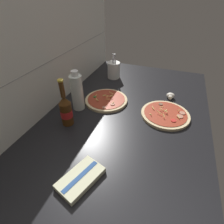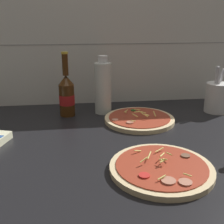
{
  "view_description": "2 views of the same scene",
  "coord_description": "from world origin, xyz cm",
  "px_view_note": "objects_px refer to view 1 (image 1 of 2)",
  "views": [
    {
      "loc": [
        -76.91,
        -19.66,
        64.12
      ],
      "look_at": [
        -2.19,
        7.97,
        5.69
      ],
      "focal_mm": 28.0,
      "sensor_mm": 36.0,
      "label": 1
    },
    {
      "loc": [
        -12.18,
        -83.96,
        41.06
      ],
      "look_at": [
        0.42,
        12.1,
        8.57
      ],
      "focal_mm": 45.0,
      "sensor_mm": 36.0,
      "label": 2
    }
  ],
  "objects_px": {
    "pizza_far": "(106,100)",
    "oil_bottle": "(77,92)",
    "dish_towel": "(81,178)",
    "pizza_near": "(165,114)",
    "utensil_crock": "(114,70)",
    "beer_bottle": "(66,110)",
    "mushroom_left": "(171,96)"
  },
  "relations": [
    {
      "from": "beer_bottle",
      "to": "mushroom_left",
      "type": "bearing_deg",
      "value": -47.17
    },
    {
      "from": "oil_bottle",
      "to": "utensil_crock",
      "type": "relative_size",
      "value": 1.23
    },
    {
      "from": "beer_bottle",
      "to": "dish_towel",
      "type": "xyz_separation_m",
      "value": [
        -0.28,
        -0.23,
        -0.08
      ]
    },
    {
      "from": "pizza_far",
      "to": "utensil_crock",
      "type": "height_order",
      "value": "utensil_crock"
    },
    {
      "from": "utensil_crock",
      "to": "pizza_near",
      "type": "bearing_deg",
      "value": -129.99
    },
    {
      "from": "pizza_far",
      "to": "beer_bottle",
      "type": "xyz_separation_m",
      "value": [
        -0.28,
        0.11,
        0.08
      ]
    },
    {
      "from": "pizza_far",
      "to": "oil_bottle",
      "type": "distance_m",
      "value": 0.21
    },
    {
      "from": "dish_towel",
      "to": "oil_bottle",
      "type": "bearing_deg",
      "value": 29.69
    },
    {
      "from": "mushroom_left",
      "to": "pizza_far",
      "type": "bearing_deg",
      "value": 115.27
    },
    {
      "from": "mushroom_left",
      "to": "dish_towel",
      "type": "xyz_separation_m",
      "value": [
        -0.75,
        0.27,
        -0.01
      ]
    },
    {
      "from": "pizza_far",
      "to": "oil_bottle",
      "type": "xyz_separation_m",
      "value": [
        -0.13,
        0.13,
        0.1
      ]
    },
    {
      "from": "beer_bottle",
      "to": "oil_bottle",
      "type": "bearing_deg",
      "value": 6.05
    },
    {
      "from": "beer_bottle",
      "to": "dish_towel",
      "type": "bearing_deg",
      "value": -140.7
    },
    {
      "from": "pizza_near",
      "to": "oil_bottle",
      "type": "relative_size",
      "value": 1.14
    },
    {
      "from": "utensil_crock",
      "to": "beer_bottle",
      "type": "bearing_deg",
      "value": 176.73
    },
    {
      "from": "oil_bottle",
      "to": "dish_towel",
      "type": "distance_m",
      "value": 0.51
    },
    {
      "from": "oil_bottle",
      "to": "pizza_far",
      "type": "bearing_deg",
      "value": -44.83
    },
    {
      "from": "pizza_far",
      "to": "mushroom_left",
      "type": "distance_m",
      "value": 0.43
    },
    {
      "from": "pizza_far",
      "to": "utensil_crock",
      "type": "relative_size",
      "value": 1.38
    },
    {
      "from": "mushroom_left",
      "to": "utensil_crock",
      "type": "height_order",
      "value": "utensil_crock"
    },
    {
      "from": "utensil_crock",
      "to": "dish_towel",
      "type": "relative_size",
      "value": 0.97
    },
    {
      "from": "mushroom_left",
      "to": "utensil_crock",
      "type": "relative_size",
      "value": 0.28
    },
    {
      "from": "utensil_crock",
      "to": "mushroom_left",
      "type": "bearing_deg",
      "value": -110.41
    },
    {
      "from": "pizza_far",
      "to": "pizza_near",
      "type": "bearing_deg",
      "value": -93.91
    },
    {
      "from": "pizza_far",
      "to": "utensil_crock",
      "type": "distance_m",
      "value": 0.37
    },
    {
      "from": "beer_bottle",
      "to": "oil_bottle",
      "type": "distance_m",
      "value": 0.15
    },
    {
      "from": "pizza_near",
      "to": "dish_towel",
      "type": "xyz_separation_m",
      "value": [
        -0.54,
        0.26,
        0.0
      ]
    },
    {
      "from": "pizza_near",
      "to": "utensil_crock",
      "type": "relative_size",
      "value": 1.39
    },
    {
      "from": "beer_bottle",
      "to": "mushroom_left",
      "type": "distance_m",
      "value": 0.68
    },
    {
      "from": "pizza_near",
      "to": "mushroom_left",
      "type": "xyz_separation_m",
      "value": [
        0.21,
        -0.01,
        0.01
      ]
    },
    {
      "from": "oil_bottle",
      "to": "dish_towel",
      "type": "relative_size",
      "value": 1.19
    },
    {
      "from": "pizza_near",
      "to": "beer_bottle",
      "type": "height_order",
      "value": "beer_bottle"
    }
  ]
}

